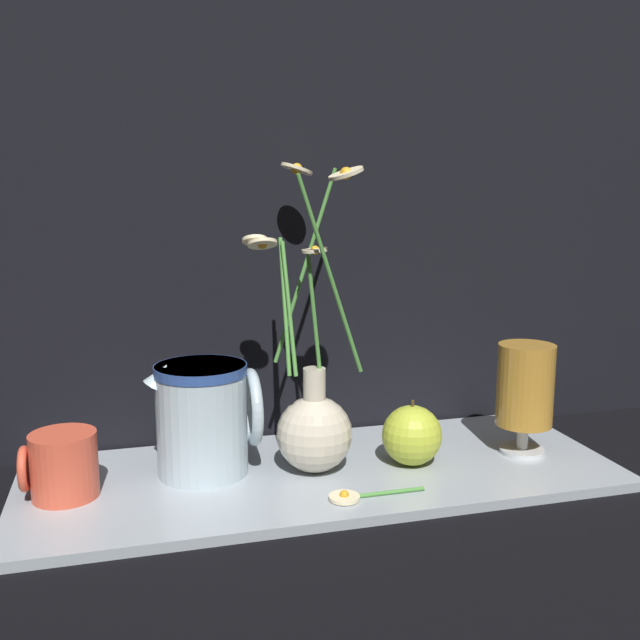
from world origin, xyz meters
TOP-DOWN VIEW (x-y plane):
  - ground_plane at (0.00, 0.00)m, footprint 6.00×6.00m
  - shelf at (0.00, 0.00)m, footprint 0.74×0.28m
  - backdrop_wall at (0.00, 0.16)m, footprint 1.24×0.02m
  - vase_with_flowers at (-0.01, 0.00)m, footprint 0.14×0.20m
  - yellow_mug at (-0.31, 0.00)m, footprint 0.09×0.08m
  - ceramic_pitcher at (-0.14, 0.03)m, footprint 0.14×0.11m
  - tea_glass at (0.27, -0.01)m, footprint 0.07×0.07m
  - orange_fruit at (0.12, -0.01)m, footprint 0.08×0.08m
  - loose_daisy at (0.01, -0.09)m, footprint 0.12×0.04m

SIDE VIEW (x-z plane):
  - ground_plane at x=0.00m, z-range 0.00..0.00m
  - shelf at x=0.00m, z-range 0.00..0.01m
  - loose_daisy at x=0.01m, z-range 0.01..0.02m
  - yellow_mug at x=-0.31m, z-range 0.01..0.09m
  - orange_fruit at x=0.12m, z-range 0.01..0.09m
  - vase_with_flowers at x=-0.01m, z-range -0.11..0.27m
  - ceramic_pitcher at x=-0.14m, z-range 0.01..0.16m
  - tea_glass at x=0.27m, z-range 0.03..0.18m
  - backdrop_wall at x=0.00m, z-range 0.00..1.10m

